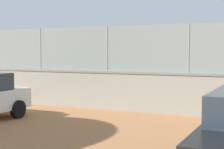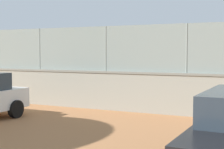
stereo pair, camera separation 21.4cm
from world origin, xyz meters
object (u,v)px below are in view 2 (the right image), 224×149
Objects in this scene: player_near_wall_returning at (107,71)px; player_foreground_swinging at (135,71)px; sports_ball at (112,88)px; courtside_bench at (79,91)px.

player_foreground_swinging is at bearing -160.03° from player_near_wall_returning.
sports_ball is (0.62, 2.46, -0.88)m from player_foreground_swinging.
courtside_bench is (-0.48, 4.98, 0.34)m from sports_ball.
player_foreground_swinging is (-1.76, -0.64, -0.02)m from player_near_wall_returning.
player_foreground_swinging reaches higher than sports_ball.
player_near_wall_returning is 1.07× the size of courtside_bench.
player_near_wall_returning reaches higher than courtside_bench.
player_near_wall_returning is 1.87m from player_foreground_swinging.
player_near_wall_returning reaches higher than player_foreground_swinging.
player_near_wall_returning is 7.21× the size of sports_ball.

